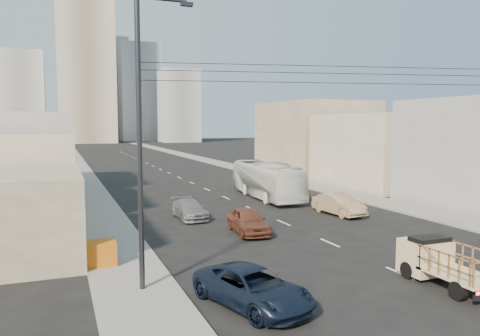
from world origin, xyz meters
TOP-DOWN VIEW (x-y plane):
  - ground at (0.00, 0.00)m, footprint 420.00×420.00m
  - sidewalk_left at (-11.75, 70.00)m, footprint 3.50×180.00m
  - sidewalk_right at (11.75, 70.00)m, footprint 3.50×180.00m
  - lane_dashes at (0.00, 53.00)m, footprint 0.15×104.00m
  - flatbed_pickup at (0.66, 0.11)m, footprint 1.95×4.41m
  - navy_pickup at (-7.88, 0.88)m, footprint 3.86×5.72m
  - city_bus at (3.47, 24.53)m, footprint 3.42×12.14m
  - sedan_brown at (-3.51, 12.00)m, footprint 2.29×4.81m
  - sedan_tan at (5.18, 15.06)m, footprint 2.09×4.94m
  - sedan_grey at (-5.76, 17.85)m, footprint 1.99×4.70m
  - streetlamp_left at (-11.39, 4.00)m, footprint 2.36×0.25m
  - overhead_wires at (0.00, 1.50)m, footprint 23.01×5.02m
  - crate_stack at (-13.00, 8.03)m, footprint 1.80×1.20m
  - bldg_right_mid at (19.50, 28.00)m, footprint 11.00×14.00m
  - bldg_right_far at (20.00, 44.00)m, footprint 12.00×16.00m
  - bldg_left_far at (-19.50, 39.00)m, footprint 12.00×16.00m
  - high_rise_tower at (-4.00, 170.00)m, footprint 20.00×20.00m
  - midrise_ne at (18.00, 185.00)m, footprint 16.00×16.00m
  - midrise_nw at (-26.00, 180.00)m, footprint 15.00×15.00m
  - midrise_back at (6.00, 200.00)m, footprint 18.00×18.00m
  - midrise_east at (30.00, 165.00)m, footprint 14.00×14.00m

SIDE VIEW (x-z plane):
  - ground at x=0.00m, z-range 0.00..0.00m
  - lane_dashes at x=0.00m, z-range 0.00..0.01m
  - sidewalk_left at x=-11.75m, z-range 0.00..0.12m
  - sidewalk_right at x=11.75m, z-range 0.00..0.12m
  - sedan_grey at x=-5.76m, z-range 0.00..1.35m
  - crate_stack at x=-13.00m, z-range 0.12..1.26m
  - navy_pickup at x=-7.88m, z-range 0.00..1.45m
  - sedan_tan at x=5.18m, z-range 0.00..1.59m
  - sedan_brown at x=-3.51m, z-range 0.00..1.59m
  - flatbed_pickup at x=0.66m, z-range 0.14..2.04m
  - city_bus at x=3.47m, z-range 0.00..3.35m
  - bldg_right_mid at x=19.50m, z-range 0.00..8.00m
  - bldg_left_far at x=-19.50m, z-range 0.00..8.00m
  - bldg_right_far at x=20.00m, z-range 0.00..10.00m
  - streetlamp_left at x=-11.39m, z-range 0.44..12.44m
  - overhead_wires at x=0.00m, z-range 8.60..9.33m
  - midrise_east at x=30.00m, z-range 0.00..28.00m
  - midrise_nw at x=-26.00m, z-range 0.00..34.00m
  - midrise_ne at x=18.00m, z-range 0.00..40.00m
  - midrise_back at x=6.00m, z-range 0.00..44.00m
  - high_rise_tower at x=-4.00m, z-range 0.00..60.00m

